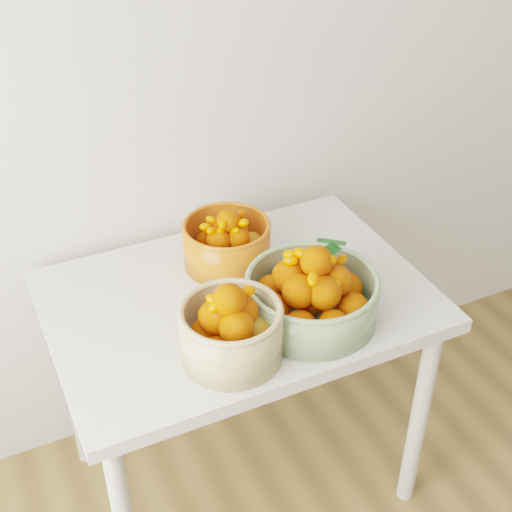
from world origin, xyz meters
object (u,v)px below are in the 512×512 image
object	(u,v)px
bowl_orange	(227,242)
bowl_cream	(231,330)
table	(239,322)
bowl_green	(311,294)

from	to	relation	value
bowl_orange	bowl_cream	bearing A→B (deg)	-112.05
bowl_cream	table	bearing A→B (deg)	61.98
bowl_cream	bowl_green	distance (m)	0.25
table	bowl_cream	size ratio (longest dim) A/B	4.01
bowl_cream	bowl_green	world-z (taller)	bowl_green
table	bowl_green	size ratio (longest dim) A/B	2.39
bowl_cream	bowl_green	size ratio (longest dim) A/B	0.60
table	bowl_green	distance (m)	0.27
bowl_cream	bowl_orange	xyz separation A→B (m)	(0.14, 0.36, -0.01)
table	bowl_green	bearing A→B (deg)	-50.94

